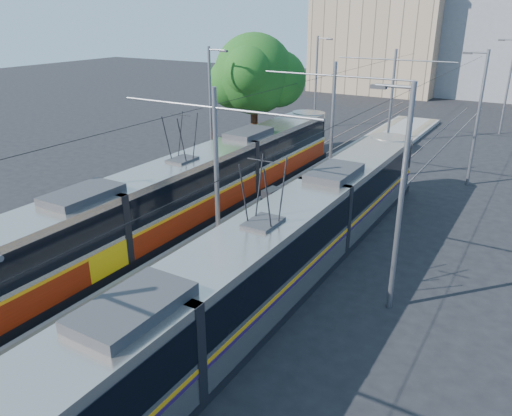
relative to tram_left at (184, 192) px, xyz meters
The scene contains 12 objects.
ground 10.98m from the tram_left, 70.61° to the right, with size 160.00×160.00×0.00m, color black.
platform 7.82m from the tram_left, 61.99° to the left, with size 4.00×50.00×0.30m, color gray.
tactile_strip_left 7.24m from the tram_left, 72.38° to the left, with size 0.70×50.00×0.01m, color gray.
tactile_strip_right 8.56m from the tram_left, 53.27° to the left, with size 0.70×50.00×0.01m, color gray.
rails 7.85m from the tram_left, 61.99° to the left, with size 8.71×70.00×0.03m.
tram_left is the anchor object (origin of this frame).
tram_right 8.56m from the tram_left, 32.77° to the right, with size 2.43×30.88×5.50m.
catenary 6.02m from the tram_left, 47.46° to the left, with size 9.20×70.00×7.00m.
street_lamps 11.62m from the tram_left, 71.52° to the left, with size 15.18×38.22×8.00m.
shelter 4.58m from the tram_left, ahead, with size 0.68×1.01×2.12m.
tree 13.11m from the tram_left, 102.99° to the left, with size 6.00×5.55×8.72m.
building_left 50.44m from the tram_left, 97.33° to the left, with size 16.32×12.24×13.55m.
Camera 1 is at (11.34, -7.76, 9.97)m, focal length 35.00 mm.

